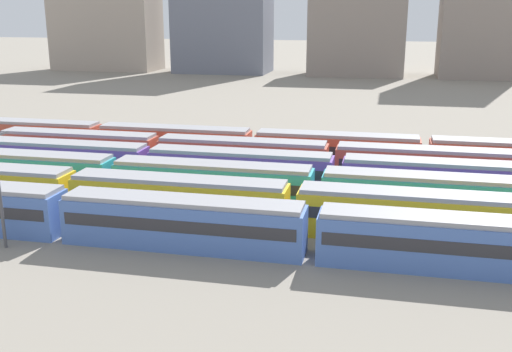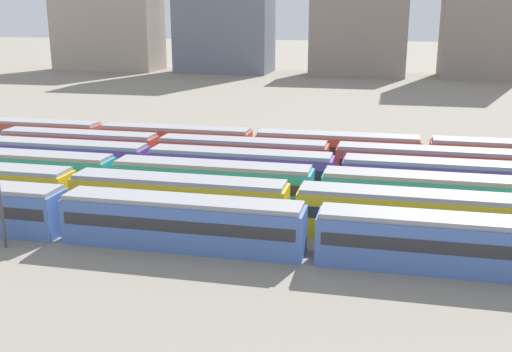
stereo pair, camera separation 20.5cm
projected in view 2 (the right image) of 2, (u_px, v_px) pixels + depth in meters
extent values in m
plane|color=gray|center=(30.00, 182.00, 60.72)|extent=(600.00, 600.00, 0.00)
cube|color=#4C70BC|center=(182.00, 225.00, 43.65)|extent=(18.00, 3.00, 3.40)
cube|color=#2D2D33|center=(182.00, 220.00, 43.54)|extent=(17.20, 3.06, 0.90)
cube|color=#939399|center=(181.00, 200.00, 43.15)|extent=(17.60, 2.70, 0.35)
cube|color=#4C70BC|center=(452.00, 246.00, 39.69)|extent=(18.00, 3.00, 3.40)
cube|color=#2D2D33|center=(453.00, 241.00, 39.58)|extent=(17.20, 3.06, 0.90)
cube|color=#939399|center=(455.00, 220.00, 39.19)|extent=(17.60, 2.70, 0.35)
cube|color=yellow|center=(179.00, 201.00, 48.99)|extent=(18.00, 3.00, 3.40)
cube|color=#2D2D33|center=(178.00, 197.00, 48.88)|extent=(17.20, 3.06, 0.90)
cube|color=#939399|center=(178.00, 179.00, 48.48)|extent=(17.60, 2.70, 0.35)
cube|color=yellow|center=(416.00, 218.00, 45.02)|extent=(18.00, 3.00, 3.40)
cube|color=#2D2D33|center=(417.00, 213.00, 44.92)|extent=(17.20, 3.06, 0.90)
cube|color=#939399|center=(418.00, 195.00, 44.52)|extent=(17.60, 2.70, 0.35)
cube|color=teal|center=(24.00, 173.00, 57.56)|extent=(18.00, 3.00, 3.40)
cube|color=#2D2D33|center=(24.00, 169.00, 57.45)|extent=(17.20, 3.06, 0.90)
cube|color=#939399|center=(22.00, 154.00, 57.06)|extent=(17.60, 2.70, 0.35)
cube|color=teal|center=(212.00, 185.00, 53.60)|extent=(18.00, 3.00, 3.40)
cube|color=#2D2D33|center=(212.00, 181.00, 53.49)|extent=(17.20, 3.06, 0.90)
cube|color=#939399|center=(212.00, 165.00, 53.09)|extent=(17.60, 2.70, 0.35)
cube|color=teal|center=(431.00, 199.00, 49.64)|extent=(18.00, 3.00, 3.40)
cube|color=#2D2D33|center=(431.00, 194.00, 49.53)|extent=(17.20, 3.06, 0.90)
cube|color=#939399|center=(433.00, 177.00, 49.13)|extent=(17.60, 2.70, 0.35)
cube|color=#6B429E|center=(64.00, 161.00, 62.18)|extent=(18.00, 3.00, 3.40)
cube|color=#2D2D33|center=(64.00, 157.00, 62.07)|extent=(17.20, 3.06, 0.90)
cube|color=#939399|center=(63.00, 143.00, 61.68)|extent=(17.60, 2.70, 0.35)
cube|color=#6B429E|center=(240.00, 171.00, 58.22)|extent=(18.00, 3.00, 3.40)
cube|color=#2D2D33|center=(240.00, 167.00, 58.11)|extent=(17.20, 3.06, 0.90)
cube|color=#939399|center=(240.00, 152.00, 57.71)|extent=(17.60, 2.70, 0.35)
cube|color=#6B429E|center=(442.00, 183.00, 54.26)|extent=(18.00, 3.00, 3.40)
cube|color=#2D2D33|center=(443.00, 179.00, 54.15)|extent=(17.20, 3.06, 0.90)
cube|color=#939399|center=(444.00, 163.00, 53.75)|extent=(17.60, 2.70, 0.35)
cube|color=#BC4C38|center=(80.00, 149.00, 67.29)|extent=(18.00, 3.00, 3.40)
cube|color=#2D2D33|center=(79.00, 146.00, 67.18)|extent=(17.20, 3.06, 0.90)
cube|color=#939399|center=(78.00, 133.00, 66.79)|extent=(17.60, 2.70, 0.35)
cube|color=#BC4C38|center=(243.00, 158.00, 63.33)|extent=(18.00, 3.00, 3.40)
cube|color=#2D2D33|center=(243.00, 154.00, 63.22)|extent=(17.20, 3.06, 0.90)
cube|color=#939399|center=(242.00, 141.00, 62.83)|extent=(17.60, 2.70, 0.35)
cube|color=#BC4C38|center=(427.00, 168.00, 59.37)|extent=(18.00, 3.00, 3.40)
cube|color=#2D2D33|center=(428.00, 164.00, 59.26)|extent=(17.20, 3.06, 0.90)
cube|color=#939399|center=(429.00, 150.00, 58.86)|extent=(17.60, 2.70, 0.35)
cube|color=#BC4C38|center=(31.00, 137.00, 74.15)|extent=(18.00, 3.00, 3.40)
cube|color=#2D2D33|center=(31.00, 133.00, 74.04)|extent=(17.20, 3.06, 0.90)
cube|color=#939399|center=(30.00, 122.00, 73.65)|extent=(17.60, 2.70, 0.35)
cube|color=#BC4C38|center=(175.00, 144.00, 70.19)|extent=(18.00, 3.00, 3.40)
cube|color=#2D2D33|center=(175.00, 140.00, 70.08)|extent=(17.20, 3.06, 0.90)
cube|color=#939399|center=(175.00, 128.00, 69.69)|extent=(17.60, 2.70, 0.35)
cube|color=#BC4C38|center=(337.00, 152.00, 66.23)|extent=(18.00, 3.00, 3.40)
cube|color=#2D2D33|center=(337.00, 148.00, 66.12)|extent=(17.20, 3.06, 0.90)
cube|color=#939399|center=(337.00, 135.00, 65.73)|extent=(17.60, 2.70, 0.35)
cube|color=#A89989|center=(107.00, 17.00, 171.66)|extent=(29.69, 14.07, 29.64)
cube|color=gray|center=(359.00, 35.00, 157.82)|extent=(24.76, 15.87, 20.86)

